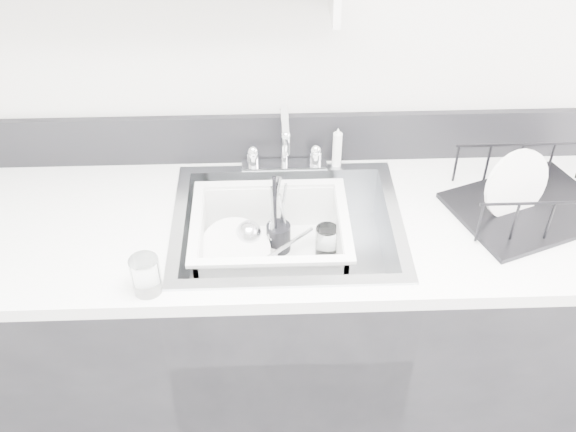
{
  "coord_description": "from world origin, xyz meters",
  "views": [
    {
      "loc": [
        -0.05,
        -0.24,
        2.13
      ],
      "look_at": [
        0.0,
        1.14,
        0.98
      ],
      "focal_mm": 42.0,
      "sensor_mm": 36.0,
      "label": 1
    }
  ],
  "objects_px": {
    "dish_rack": "(533,190)",
    "counter_run": "(287,330)",
    "wash_tub": "(271,241)",
    "sink": "(287,245)"
  },
  "relations": [
    {
      "from": "sink",
      "to": "dish_rack",
      "type": "relative_size",
      "value": 1.55
    },
    {
      "from": "sink",
      "to": "wash_tub",
      "type": "relative_size",
      "value": 1.44
    },
    {
      "from": "counter_run",
      "to": "sink",
      "type": "bearing_deg",
      "value": 0.0
    },
    {
      "from": "dish_rack",
      "to": "wash_tub",
      "type": "bearing_deg",
      "value": 160.18
    },
    {
      "from": "counter_run",
      "to": "sink",
      "type": "relative_size",
      "value": 5.0
    },
    {
      "from": "counter_run",
      "to": "dish_rack",
      "type": "relative_size",
      "value": 7.75
    },
    {
      "from": "counter_run",
      "to": "sink",
      "type": "distance_m",
      "value": 0.37
    },
    {
      "from": "wash_tub",
      "to": "dish_rack",
      "type": "xyz_separation_m",
      "value": [
        0.73,
        0.01,
        0.15
      ]
    },
    {
      "from": "wash_tub",
      "to": "counter_run",
      "type": "bearing_deg",
      "value": -9.86
    },
    {
      "from": "dish_rack",
      "to": "counter_run",
      "type": "bearing_deg",
      "value": 160.96
    }
  ]
}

